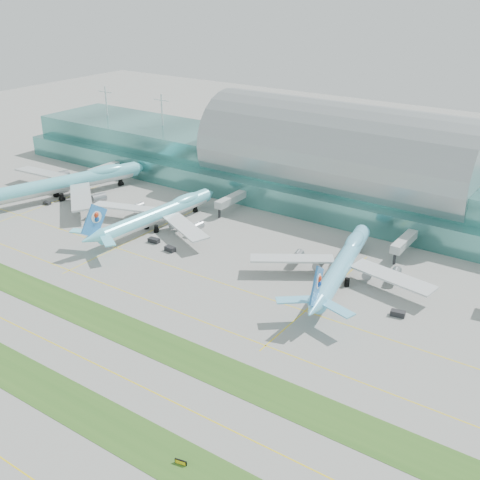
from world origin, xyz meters
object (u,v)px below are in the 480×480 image
Objects in this scene: terminal at (338,171)px; airliner_a at (68,182)px; taxiway_sign_east at (181,462)px; airliner_c at (343,263)px; airliner_b at (158,213)px.

terminal is 118.91m from airliner_a.
terminal is 124.53× the size of taxiway_sign_east.
airliner_a reaches higher than taxiway_sign_east.
airliner_c is at bearing -62.13° from terminal.
terminal is at bearing 49.34° from airliner_a.
airliner_a is 1.16× the size of airliner_b.
terminal is 4.22× the size of airliner_a.
airliner_b is 1.00× the size of airliner_c.
airliner_c is at bearing 83.34° from taxiway_sign_east.
taxiway_sign_east is at bearing -42.42° from airliner_b.
airliner_c is (33.90, -64.11, -8.31)m from terminal.
taxiway_sign_east is (87.27, -91.39, -5.32)m from airliner_b.
airliner_b reaches higher than taxiway_sign_east.
taxiway_sign_east is at bearing -74.82° from terminal.
airliner_b is 126.48m from taxiway_sign_east.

